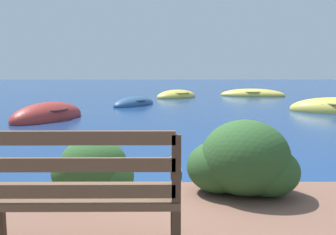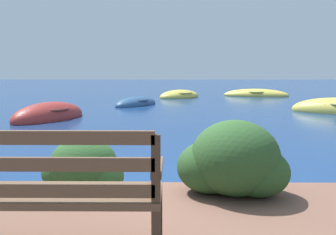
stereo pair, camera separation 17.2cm
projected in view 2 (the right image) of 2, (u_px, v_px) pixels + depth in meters
name	position (u px, v px, depth m)	size (l,w,h in m)	color
ground_plane	(165.00, 200.00, 4.36)	(80.00, 80.00, 0.00)	navy
park_bench	(60.00, 189.00, 2.59)	(1.41, 0.48, 0.93)	#433123
hedge_clump_left	(83.00, 169.00, 3.93)	(0.89, 0.64, 0.60)	#2D5628
hedge_clump_centre	(233.00, 163.00, 3.87)	(1.16, 0.83, 0.79)	#284C23
rowboat_nearest	(49.00, 117.00, 10.99)	(2.22, 2.85, 0.89)	#9E2D28
rowboat_far	(136.00, 104.00, 14.95)	(2.03, 2.38, 0.61)	#2D517A
rowboat_outer	(179.00, 96.00, 18.65)	(2.59, 2.46, 0.68)	#DBC64C
rowboat_distant	(256.00, 95.00, 19.52)	(3.50, 1.88, 0.67)	#DBC64C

